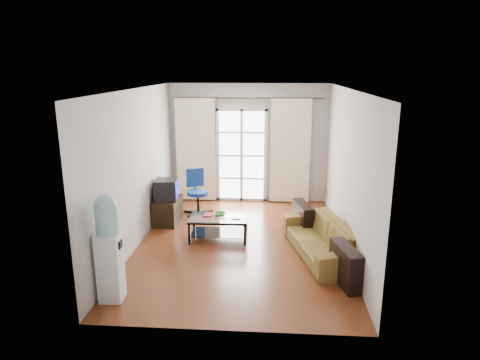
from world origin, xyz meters
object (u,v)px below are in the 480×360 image
Objects in this scene: coffee_table at (219,225)px; crt_tv at (166,189)px; water_cooler at (109,246)px; task_chair at (198,201)px; tv_stand at (167,211)px; sofa at (321,238)px.

coffee_table is 2.18× the size of crt_tv.
task_chair is at bearing 77.96° from water_cooler.
task_chair is at bearing 114.03° from coffee_table.
crt_tv is 0.95m from task_chair.
water_cooler reaches higher than crt_tv.
crt_tv is at bearing 147.80° from coffee_table.
water_cooler is at bearing -88.15° from tv_stand.
crt_tv reaches higher than tv_stand.
water_cooler is (-1.19, -2.16, 0.50)m from coffee_table.
task_chair reaches higher than coffee_table.
sofa is 3.06m from task_chair.
sofa is at bearing -62.43° from task_chair.
water_cooler is (-0.58, -3.54, 0.49)m from task_chair.
tv_stand is 0.47× the size of water_cooler.
crt_tv is at bearing -83.97° from tv_stand.
crt_tv is 0.33× the size of water_cooler.
task_chair reaches higher than crt_tv.
tv_stand is 0.74× the size of task_chair.
task_chair is (-2.39, 1.91, -0.01)m from sofa.
tv_stand is 0.47m from crt_tv.
tv_stand is 2.99m from water_cooler.
water_cooler reaches higher than sofa.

